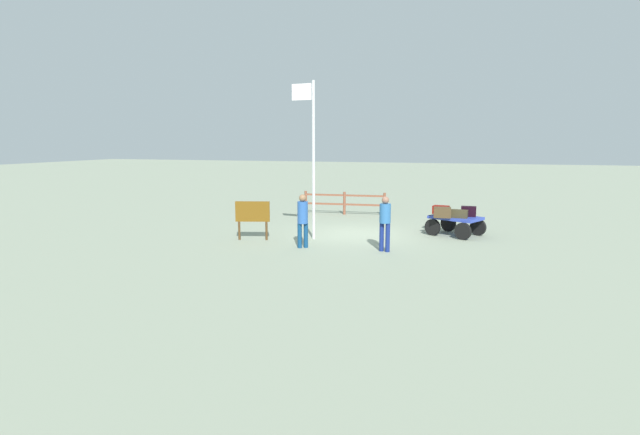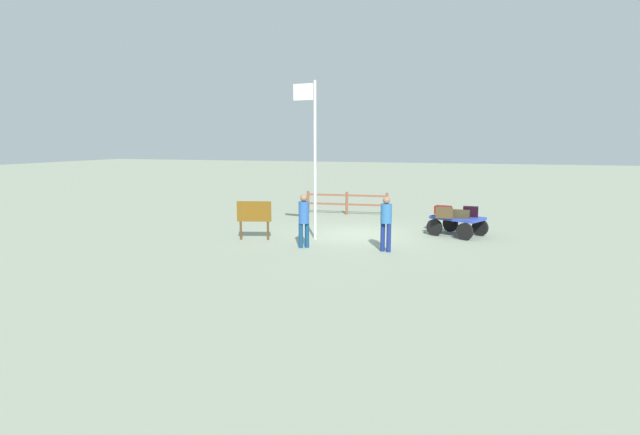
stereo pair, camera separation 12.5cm
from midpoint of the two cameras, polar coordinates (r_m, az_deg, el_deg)
name	(u,v)px [view 2 (the right image)]	position (r m, az deg, el deg)	size (l,w,h in m)	color
ground_plane	(359,234)	(18.45, 4.59, -1.89)	(120.00, 120.00, 0.00)	gray
luggage_cart	(457,222)	(18.70, 15.46, -0.54)	(2.15, 1.90, 0.70)	#2D42AD
suitcase_grey	(461,214)	(18.35, 15.88, 0.39)	(0.61, 0.38, 0.28)	#38321E
suitcase_tan	(443,210)	(19.17, 13.95, 0.84)	(0.62, 0.48, 0.30)	maroon
suitcase_navy	(471,212)	(18.74, 16.90, 0.64)	(0.52, 0.29, 0.36)	black
suitcase_dark	(444,213)	(18.24, 14.08, 0.54)	(0.62, 0.43, 0.36)	#453520
worker_lead	(386,219)	(15.48, 7.73, -0.22)	(0.41, 0.41, 1.71)	navy
worker_trailing	(304,217)	(15.91, -1.62, 0.05)	(0.45, 0.45, 1.71)	navy
flagpole	(313,149)	(17.21, -0.60, 7.79)	(0.83, 0.15, 5.37)	silver
signboard	(254,214)	(17.35, -7.28, 0.38)	(1.15, 0.37, 1.34)	#4C3319
wooden_fence	(347,201)	(23.19, 3.21, 1.82)	(3.81, 0.37, 1.05)	brown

